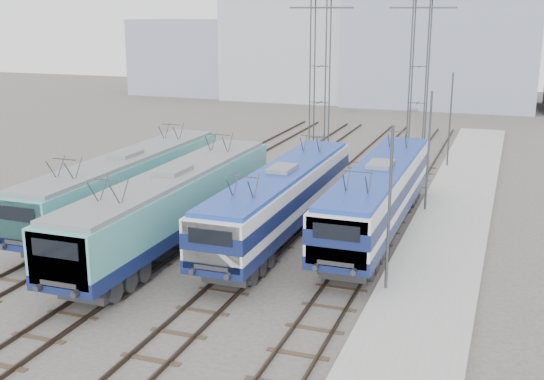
% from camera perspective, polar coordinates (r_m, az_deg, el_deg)
% --- Properties ---
extents(ground, '(160.00, 160.00, 0.00)m').
position_cam_1_polar(ground, '(29.40, -8.16, -7.85)').
color(ground, '#514C47').
extents(platform, '(4.00, 70.00, 0.30)m').
position_cam_1_polar(platform, '(33.85, 14.02, -4.79)').
color(platform, '#9E9E99').
rests_on(platform, ground).
extents(locomotive_far_left, '(2.80, 17.65, 3.32)m').
position_cam_1_polar(locomotive_far_left, '(37.95, -12.21, 0.69)').
color(locomotive_far_left, '#121D4D').
rests_on(locomotive_far_left, ground).
extents(locomotive_center_left, '(2.88, 18.20, 3.43)m').
position_cam_1_polar(locomotive_center_left, '(33.17, -8.36, -1.06)').
color(locomotive_center_left, '#121D4D').
rests_on(locomotive_center_left, ground).
extents(locomotive_center_right, '(2.72, 17.16, 3.23)m').
position_cam_1_polar(locomotive_center_right, '(34.16, 0.76, -0.55)').
color(locomotive_center_right, '#121D4D').
rests_on(locomotive_center_right, ground).
extents(locomotive_far_right, '(2.78, 17.58, 3.31)m').
position_cam_1_polar(locomotive_far_right, '(35.13, 8.91, -0.21)').
color(locomotive_far_right, '#121D4D').
rests_on(locomotive_far_right, ground).
extents(catenary_tower_west, '(4.50, 1.20, 12.00)m').
position_cam_1_polar(catenary_tower_west, '(47.88, 4.02, 9.27)').
color(catenary_tower_west, '#3F4247').
rests_on(catenary_tower_west, ground).
extents(catenary_tower_east, '(4.50, 1.20, 12.00)m').
position_cam_1_polar(catenary_tower_east, '(48.51, 12.18, 9.05)').
color(catenary_tower_east, '#3F4247').
rests_on(catenary_tower_east, ground).
extents(mast_front, '(0.12, 0.12, 7.00)m').
position_cam_1_polar(mast_front, '(27.35, 9.77, -1.88)').
color(mast_front, '#3F4247').
rests_on(mast_front, ground).
extents(mast_mid, '(0.12, 0.12, 7.00)m').
position_cam_1_polar(mast_mid, '(38.89, 12.94, 2.95)').
color(mast_mid, '#3F4247').
rests_on(mast_mid, ground).
extents(mast_rear, '(0.12, 0.12, 7.00)m').
position_cam_1_polar(mast_rear, '(50.65, 14.67, 5.55)').
color(mast_rear, '#3F4247').
rests_on(mast_rear, ground).
extents(building_west, '(18.00, 12.00, 14.00)m').
position_cam_1_polar(building_west, '(90.09, 2.40, 12.13)').
color(building_west, '#A2ABB5').
rests_on(building_west, ground).
extents(building_center, '(22.00, 14.00, 18.00)m').
position_cam_1_polar(building_center, '(86.35, 14.18, 12.91)').
color(building_center, '#868EA4').
rests_on(building_center, ground).
extents(building_far_west, '(14.00, 10.00, 10.00)m').
position_cam_1_polar(building_far_west, '(96.21, -6.92, 11.01)').
color(building_far_west, '#868EA4').
rests_on(building_far_west, ground).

